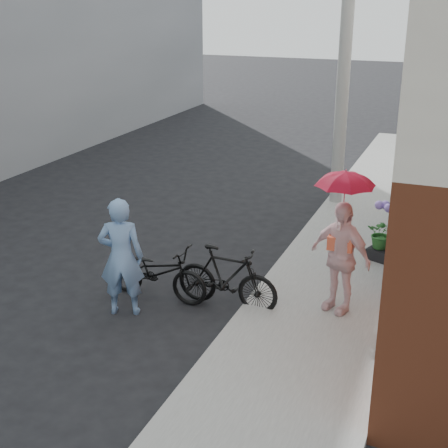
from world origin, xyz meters
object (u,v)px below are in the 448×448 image
Objects in this scene: utility_pole at (345,50)px; kimono_woman at (340,257)px; officer at (121,257)px; bike_right at (227,278)px; planter at (380,253)px; bike_left at (157,272)px.

utility_pole is 4.06× the size of kimono_woman.
bike_right is at bearing -173.74° from officer.
officer is 1.65m from bike_right.
planter is at bearing -35.55° from bike_right.
bike_right is at bearing -95.11° from utility_pole.
planter is (1.98, 2.55, -0.28)m from bike_right.
officer is 1.10× the size of bike_right.
planter is at bearing -47.85° from bike_left.
bike_right is (1.15, 0.12, 0.05)m from bike_left.
kimono_woman reaches higher than planter.
planter is (0.32, 2.19, -0.76)m from kimono_woman.
utility_pole is at bearing 115.97° from planter.
bike_right is 0.98× the size of kimono_woman.
utility_pole is 4.00× the size of bike_left.
officer is at bearing -135.79° from planter.
planter is at bearing -157.44° from officer.
utility_pole reaches higher than bike_right.
kimono_woman reaches higher than bike_right.
planter is at bearing 104.28° from kimono_woman.
kimono_woman reaches higher than bike_left.
bike_right is at bearing -127.81° from planter.
bike_left is 1.02× the size of kimono_woman.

